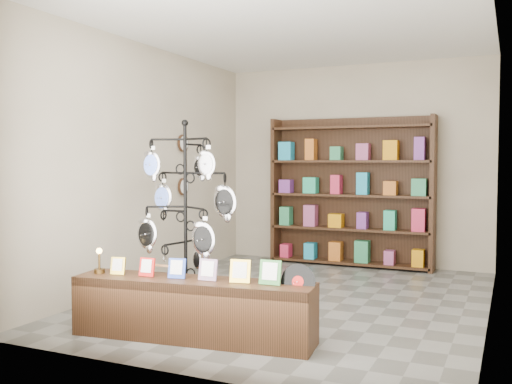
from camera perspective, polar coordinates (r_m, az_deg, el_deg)
ground at (r=6.54m, az=4.10°, el=-10.61°), size 5.00×5.00×0.00m
room_envelope at (r=6.37m, az=4.17°, el=5.80°), size 5.00×5.00×5.00m
display_tree at (r=5.38m, az=-7.08°, el=-1.50°), size 0.99×0.84×1.93m
front_shelf at (r=5.07m, az=-6.35°, el=-11.56°), size 2.18×0.68×0.76m
back_shelving at (r=8.57m, az=9.43°, el=-0.45°), size 2.42×0.36×2.20m
wall_clocks at (r=7.95m, az=-7.29°, el=2.70°), size 0.03×0.24×0.84m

